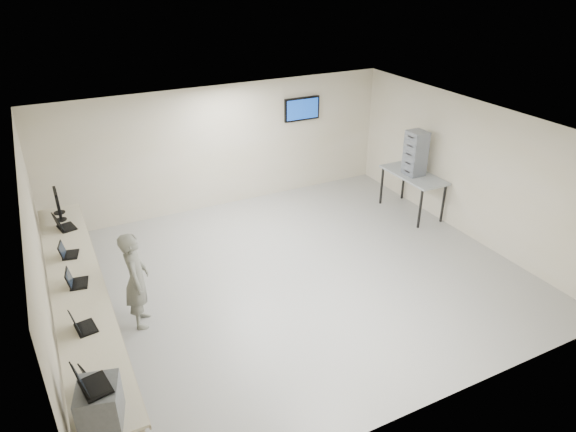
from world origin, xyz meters
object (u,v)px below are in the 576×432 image
workbench (79,290)px  soldier (136,280)px  equipment_box (100,405)px  side_table (413,177)px

workbench → soldier: soldier is taller
workbench → soldier: 0.83m
equipment_box → side_table: equipment_box is taller
workbench → equipment_box: 2.77m
workbench → soldier: (0.83, -0.10, -0.02)m
soldier → side_table: (6.36, 1.24, 0.06)m
soldier → side_table: size_ratio=1.03×
equipment_box → side_table: 8.23m
workbench → side_table: bearing=9.0°
workbench → equipment_box: equipment_box is taller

